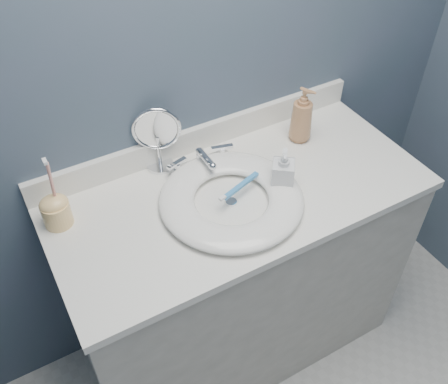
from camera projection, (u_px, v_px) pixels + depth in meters
back_wall at (197, 64)px, 1.54m from camera, size 2.20×0.02×2.40m
vanity_cabinet at (237, 278)px, 1.91m from camera, size 1.20×0.55×0.85m
countertop at (240, 195)px, 1.60m from camera, size 1.22×0.57×0.03m
backsplash at (202, 137)px, 1.73m from camera, size 1.22×0.02×0.09m
basin at (231, 199)px, 1.54m from camera, size 0.45×0.45×0.04m
drain at (231, 202)px, 1.55m from camera, size 0.04×0.04×0.01m
faucet at (202, 161)px, 1.66m from camera, size 0.25×0.13×0.07m
makeup_mirror at (157, 136)px, 1.59m from camera, size 0.15×0.09×0.24m
soap_bottle_amber at (302, 115)px, 1.72m from camera, size 0.11×0.11×0.21m
soap_bottle_clear at (283, 170)px, 1.55m from camera, size 0.10×0.10×0.15m
toothbrush_holder at (56, 210)px, 1.46m from camera, size 0.09×0.09×0.24m
toothbrush_lying at (239, 187)px, 1.54m from camera, size 0.17×0.07×0.02m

